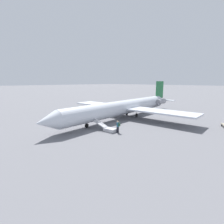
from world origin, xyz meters
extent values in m
plane|color=slate|center=(0.00, 0.00, 0.00)|extent=(600.00, 600.00, 0.00)
cylinder|color=silver|center=(0.00, 0.00, 2.14)|extent=(29.49, 4.35, 2.76)
cone|color=silver|center=(16.19, 0.88, 2.14)|extent=(3.18, 2.87, 2.71)
cone|color=silver|center=(-16.47, -0.89, 2.14)|extent=(3.74, 2.90, 2.71)
cube|color=#1E6B38|center=(-15.75, -0.85, 5.05)|extent=(3.88, 0.43, 4.42)
cube|color=silver|center=(-16.13, -0.87, 2.42)|extent=(2.07, 7.82, 0.14)
cube|color=silver|center=(-1.88, 7.46, 1.94)|extent=(5.08, 12.56, 0.28)
cube|color=silver|center=(-1.06, -7.62, 1.94)|extent=(5.08, 12.56, 0.28)
cylinder|color=gray|center=(-12.79, 1.25, 2.35)|extent=(3.38, 1.42, 1.24)
cylinder|color=gray|center=(-12.58, -2.63, 2.35)|extent=(3.38, 1.42, 1.24)
cylinder|color=black|center=(9.54, 0.52, 0.34)|extent=(0.69, 0.21, 0.68)
cylinder|color=gray|center=(9.54, 0.52, 0.79)|extent=(0.12, 0.12, 0.21)
cylinder|color=black|center=(-3.00, 1.08, 0.34)|extent=(0.69, 0.21, 0.68)
cylinder|color=gray|center=(-3.00, 1.08, 0.79)|extent=(0.12, 0.12, 0.21)
cylinder|color=black|center=(-2.87, -1.40, 0.34)|extent=(0.69, 0.21, 0.68)
cylinder|color=gray|center=(-2.87, -1.40, 0.79)|extent=(0.12, 0.12, 0.21)
cube|color=#B2B2B7|center=(8.57, 4.80, 0.25)|extent=(1.20, 1.86, 0.50)
cube|color=#B2B2B7|center=(8.68, 2.81, 0.87)|extent=(1.02, 2.28, 0.86)
cube|color=#B2B2B7|center=(9.13, 2.83, 1.37)|extent=(0.18, 2.22, 0.80)
cube|color=#23232D|center=(8.13, 5.86, 0.42)|extent=(0.21, 0.29, 0.85)
cylinder|color=#265972|center=(8.13, 5.86, 1.18)|extent=(0.36, 0.36, 0.65)
sphere|color=beige|center=(8.13, 5.86, 1.62)|extent=(0.24, 0.24, 0.24)
cube|color=#23472D|center=(8.12, 6.13, 1.21)|extent=(0.29, 0.19, 0.44)
cylinder|color=black|center=(-6.22, 15.79, 0.18)|extent=(0.37, 0.27, 0.36)
camera|label=1|loc=(26.13, 21.96, 7.27)|focal=28.00mm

